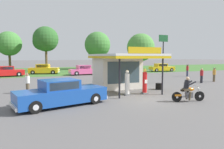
{
  "coord_description": "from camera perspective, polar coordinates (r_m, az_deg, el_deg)",
  "views": [
    {
      "loc": [
        -7.14,
        -11.61,
        2.87
      ],
      "look_at": [
        -0.99,
        3.36,
        1.4
      ],
      "focal_mm": 32.08,
      "sensor_mm": 36.0,
      "label": 1
    }
  ],
  "objects": [
    {
      "name": "gas_pump_offside",
      "position": [
        15.58,
        9.31,
        -2.2
      ],
      "size": [
        0.44,
        0.44,
        1.94
      ],
      "color": "slate",
      "rests_on": "ground"
    },
    {
      "name": "bystander_leaning_by_kiosk",
      "position": [
        25.44,
        27.11,
        0.05
      ],
      "size": [
        0.35,
        0.35,
        1.59
      ],
      "color": "brown",
      "rests_on": "ground"
    },
    {
      "name": "ground_plane",
      "position": [
        13.92,
        9.11,
        -6.77
      ],
      "size": [
        300.0,
        300.0,
        0.0
      ],
      "primitive_type": "plane",
      "color": "#5B5959"
    },
    {
      "name": "bystander_admiring_sedan",
      "position": [
        23.67,
        24.18,
        -0.21
      ],
      "size": [
        0.34,
        0.34,
        1.59
      ],
      "color": "black",
      "rests_on": "ground"
    },
    {
      "name": "grass_verge_strip",
      "position": [
        42.31,
        -12.59,
        1.18
      ],
      "size": [
        120.0,
        24.0,
        0.01
      ],
      "primitive_type": "cube",
      "color": "#3D6B2D",
      "rests_on": "ground"
    },
    {
      "name": "gas_pump_nearside",
      "position": [
        14.85,
        4.35,
        -2.63
      ],
      "size": [
        0.44,
        0.44,
        1.87
      ],
      "color": "slate",
      "rests_on": "ground"
    },
    {
      "name": "service_station_kiosk",
      "position": [
        18.02,
        1.86,
        1.75
      ],
      "size": [
        4.43,
        6.67,
        3.51
      ],
      "color": "silver",
      "rests_on": "ground"
    },
    {
      "name": "parked_car_back_row_centre",
      "position": [
        32.2,
        -28.09,
        0.66
      ],
      "size": [
        5.29,
        2.67,
        1.48
      ],
      "color": "red",
      "rests_on": "ground"
    },
    {
      "name": "roadside_pole_sign",
      "position": [
        22.05,
        14.37,
        6.59
      ],
      "size": [
        1.1,
        0.12,
        5.12
      ],
      "color": "black",
      "rests_on": "ground"
    },
    {
      "name": "spare_tire_stack",
      "position": [
        17.88,
        13.25,
        -3.31
      ],
      "size": [
        0.6,
        0.6,
        0.54
      ],
      "color": "black",
      "rests_on": "ground"
    },
    {
      "name": "parked_car_back_row_centre_left",
      "position": [
        34.7,
        -18.82,
        1.38
      ],
      "size": [
        5.11,
        3.12,
        1.61
      ],
      "color": "gold",
      "rests_on": "ground"
    },
    {
      "name": "tree_oak_far_left",
      "position": [
        44.36,
        -27.28,
        7.8
      ],
      "size": [
        4.76,
        4.76,
        7.74
      ],
      "color": "brown",
      "rests_on": "ground"
    },
    {
      "name": "featured_classic_sedan",
      "position": [
        12.15,
        -14.24,
        -5.29
      ],
      "size": [
        5.6,
        3.08,
        1.53
      ],
      "color": "#19479E",
      "rests_on": "ground"
    },
    {
      "name": "tree_oak_left",
      "position": [
        41.67,
        -18.63,
        9.35
      ],
      "size": [
        4.86,
        5.01,
        8.66
      ],
      "color": "brown",
      "rests_on": "ground"
    },
    {
      "name": "parked_car_second_row_spare",
      "position": [
        34.71,
        2.33,
        1.64
      ],
      "size": [
        5.36,
        2.47,
        1.63
      ],
      "color": "beige",
      "rests_on": "ground"
    },
    {
      "name": "parked_car_back_row_far_left",
      "position": [
        31.67,
        -7.57,
        1.16
      ],
      "size": [
        5.39,
        2.14,
        1.51
      ],
      "color": "#E55993",
      "rests_on": "ground"
    },
    {
      "name": "motorcycle_with_rider",
      "position": [
        13.61,
        20.8,
        -4.52
      ],
      "size": [
        2.19,
        0.79,
        1.58
      ],
      "color": "black",
      "rests_on": "ground"
    },
    {
      "name": "bystander_chatting_near_pumps",
      "position": [
        16.84,
        -22.93,
        -2.21
      ],
      "size": [
        0.34,
        0.34,
        1.57
      ],
      "color": "brown",
      "rests_on": "ground"
    },
    {
      "name": "bystander_standing_back_lot",
      "position": [
        31.13,
        4.14,
        1.38
      ],
      "size": [
        0.34,
        0.34,
        1.54
      ],
      "color": "#2D3351",
      "rests_on": "ground"
    },
    {
      "name": "tree_oak_distant_spare",
      "position": [
        47.2,
        8.09,
        7.52
      ],
      "size": [
        6.41,
        6.41,
        8.15
      ],
      "color": "brown",
      "rests_on": "ground"
    },
    {
      "name": "parked_car_back_row_far_right",
      "position": [
        39.51,
        13.96,
        1.87
      ],
      "size": [
        5.02,
        2.43,
        1.52
      ],
      "color": "gold",
      "rests_on": "ground"
    },
    {
      "name": "bystander_strolling_foreground",
      "position": [
        30.69,
        20.69,
        1.19
      ],
      "size": [
        0.37,
        0.37,
        1.7
      ],
      "color": "#2D3351",
      "rests_on": "ground"
    },
    {
      "name": "tree_oak_right",
      "position": [
        45.72,
        -4.14,
        8.46
      ],
      "size": [
        5.81,
        5.81,
        8.41
      ],
      "color": "brown",
      "rests_on": "ground"
    }
  ]
}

